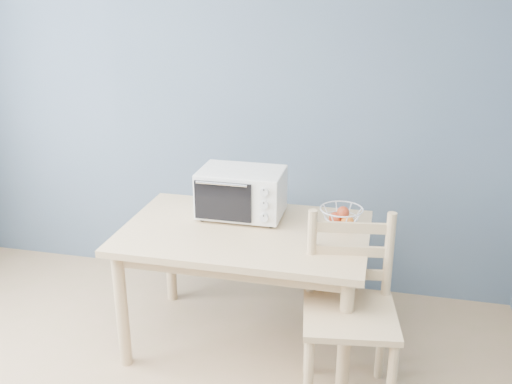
% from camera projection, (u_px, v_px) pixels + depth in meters
% --- Properties ---
extents(room, '(4.01, 4.51, 2.61)m').
position_uv_depth(room, '(31.00, 242.00, 1.82)').
color(room, tan).
rests_on(room, ground).
extents(dining_table, '(1.40, 0.90, 0.75)m').
position_uv_depth(dining_table, '(245.00, 245.00, 3.29)').
color(dining_table, tan).
rests_on(dining_table, ground).
extents(toaster_oven, '(0.50, 0.37, 0.29)m').
position_uv_depth(toaster_oven, '(238.00, 192.00, 3.39)').
color(toaster_oven, silver).
rests_on(toaster_oven, dining_table).
extents(fruit_basket, '(0.32, 0.32, 0.13)m').
position_uv_depth(fruit_basket, '(342.00, 216.00, 3.27)').
color(fruit_basket, silver).
rests_on(fruit_basket, dining_table).
extents(dining_chair, '(0.52, 0.52, 0.99)m').
position_uv_depth(dining_chair, '(349.00, 314.00, 2.90)').
color(dining_chair, tan).
rests_on(dining_chair, ground).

